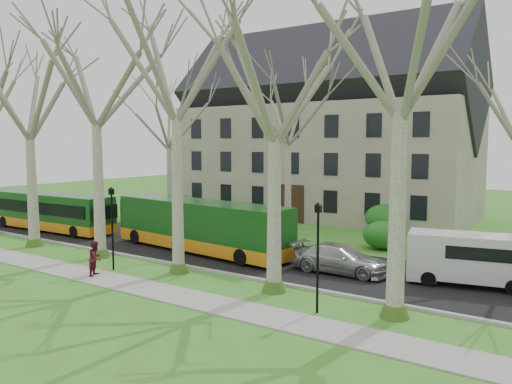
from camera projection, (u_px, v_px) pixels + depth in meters
ground at (214, 283)px, 23.85m from camera, size 120.00×120.00×0.00m
sidewalk at (178, 296)px, 21.79m from camera, size 70.00×2.00×0.06m
road at (275, 260)px, 28.39m from camera, size 80.00×8.00×0.06m
curb at (233, 275)px, 25.09m from camera, size 80.00×0.25×0.14m
building at (325, 128)px, 46.21m from camera, size 26.50×12.20×16.00m
tree_row_verge at (217, 136)px, 23.41m from camera, size 49.00×7.00×14.00m
tree_row_far at (301, 153)px, 33.09m from camera, size 33.00×7.00×12.00m
lamp_row at (200, 233)px, 22.78m from camera, size 36.22×0.22×4.30m
hedges at (281, 218)px, 37.91m from camera, size 30.60×8.60×2.00m
bus_lead at (51, 211)px, 37.86m from camera, size 11.71×2.80×2.91m
bus_follow at (200, 225)px, 30.56m from camera, size 12.94×3.98×3.18m
sedan at (340, 259)px, 25.48m from camera, size 5.06×2.17×1.45m
van_a at (470, 260)px, 23.18m from camera, size 5.79×3.02×2.40m
pedestrian_b at (96, 258)px, 24.97m from camera, size 0.95×1.04×1.73m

